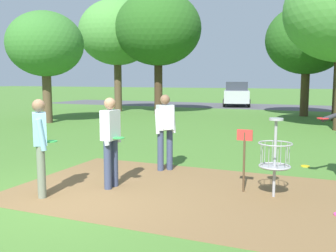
% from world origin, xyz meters
% --- Properties ---
extents(ground_plane, '(160.00, 160.00, 0.00)m').
position_xyz_m(ground_plane, '(0.00, 0.00, 0.00)').
color(ground_plane, '#47752D').
extents(dirt_tee_pad, '(6.01, 3.84, 0.01)m').
position_xyz_m(dirt_tee_pad, '(1.66, 1.29, 0.00)').
color(dirt_tee_pad, brown).
rests_on(dirt_tee_pad, ground).
extents(disc_golf_basket, '(0.98, 0.58, 1.39)m').
position_xyz_m(disc_golf_basket, '(3.26, 1.64, 0.75)').
color(disc_golf_basket, '#9E9EA3').
rests_on(disc_golf_basket, ground).
extents(player_foreground_watching, '(0.41, 0.48, 1.71)m').
position_xyz_m(player_foreground_watching, '(0.40, 1.03, 0.97)').
color(player_foreground_watching, '#384260').
rests_on(player_foreground_watching, ground).
extents(player_throwing, '(0.45, 0.45, 1.71)m').
position_xyz_m(player_throwing, '(0.80, 2.70, 0.97)').
color(player_throwing, '#384260').
rests_on(player_throwing, ground).
extents(player_waiting_left, '(0.45, 0.46, 1.71)m').
position_xyz_m(player_waiting_left, '(-0.45, 0.11, 0.97)').
color(player_waiting_left, slate).
rests_on(player_waiting_left, ground).
extents(frisbee_near_basket, '(0.20, 0.20, 0.02)m').
position_xyz_m(frisbee_near_basket, '(3.71, 4.29, 0.01)').
color(frisbee_near_basket, gold).
rests_on(frisbee_near_basket, ground).
extents(tree_near_left, '(4.44, 4.44, 6.08)m').
position_xyz_m(tree_near_left, '(3.01, 17.22, 4.17)').
color(tree_near_left, '#4C3823').
rests_on(tree_near_left, ground).
extents(tree_near_right, '(3.50, 3.50, 5.14)m').
position_xyz_m(tree_near_right, '(-7.97, 9.21, 3.62)').
color(tree_near_right, brown).
rests_on(tree_near_right, ground).
extents(tree_mid_left, '(4.77, 4.77, 6.97)m').
position_xyz_m(tree_mid_left, '(-8.13, 16.08, 4.91)').
color(tree_mid_left, brown).
rests_on(tree_mid_left, ground).
extents(tree_far_left, '(5.02, 5.02, 7.09)m').
position_xyz_m(tree_far_left, '(-5.09, 15.57, 4.93)').
color(tree_far_left, '#422D1E').
rests_on(tree_far_left, ground).
extents(parking_lot_strip, '(36.00, 6.00, 0.01)m').
position_xyz_m(parking_lot_strip, '(0.00, 23.73, 0.00)').
color(parking_lot_strip, '#4C4C51').
rests_on(parking_lot_strip, ground).
extents(parked_car_leftmost, '(2.69, 4.50, 1.84)m').
position_xyz_m(parked_car_leftmost, '(-2.20, 23.69, 0.92)').
color(parked_car_leftmost, '#B2B7BC').
rests_on(parked_car_leftmost, ground).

